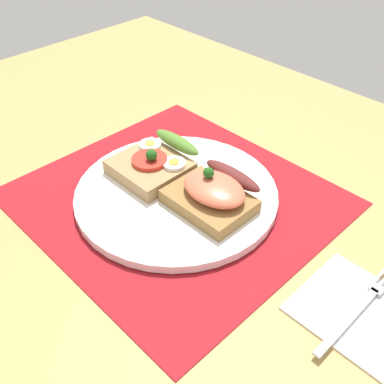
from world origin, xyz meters
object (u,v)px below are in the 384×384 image
(sandwich_salmon, at_px, (214,193))
(fork, at_px, (360,307))
(sandwich_egg_tomato, at_px, (155,162))
(plate, at_px, (176,194))
(napkin, at_px, (365,315))

(sandwich_salmon, xyz_separation_m, fork, (0.21, -0.01, -0.03))
(sandwich_egg_tomato, bearing_deg, plate, -10.17)
(napkin, bearing_deg, plate, -178.13)
(sandwich_egg_tomato, relative_size, sandwich_salmon, 0.99)
(plate, height_order, napkin, plate)
(plate, height_order, fork, plate)
(plate, bearing_deg, sandwich_salmon, 15.60)
(sandwich_salmon, relative_size, napkin, 0.79)
(plate, relative_size, sandwich_salmon, 2.55)
(sandwich_salmon, xyz_separation_m, napkin, (0.22, -0.01, -0.03))
(plate, height_order, sandwich_salmon, sandwich_salmon)
(plate, relative_size, sandwich_egg_tomato, 2.58)
(sandwich_egg_tomato, relative_size, napkin, 0.78)
(sandwich_egg_tomato, bearing_deg, napkin, -0.08)
(sandwich_salmon, bearing_deg, plate, -164.40)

